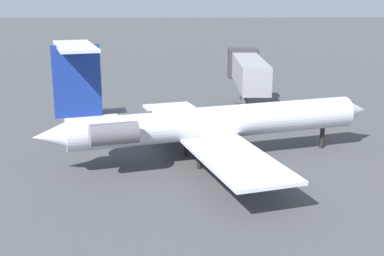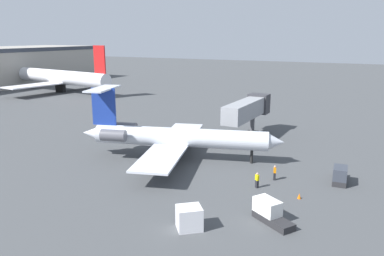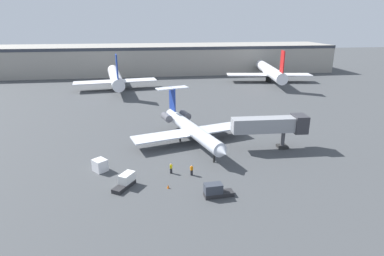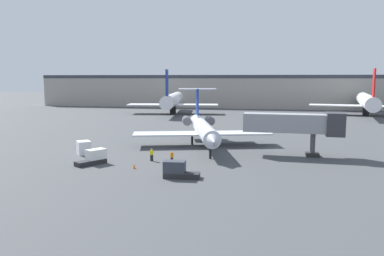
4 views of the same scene
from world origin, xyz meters
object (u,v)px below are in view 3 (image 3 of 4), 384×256
at_px(jet_bridge, 275,125).
at_px(baggage_tug_trailing, 126,181).
at_px(ground_crew_marshaller, 192,170).
at_px(baggage_tug_lead, 216,191).
at_px(traffic_cone_near, 168,186).
at_px(parked_airliner_west_mid, 269,71).
at_px(ground_crew_loader, 171,168).
at_px(regional_jet, 190,127).
at_px(parked_airliner_west_end, 115,77).
at_px(cargo_container_uld, 100,165).

height_order(jet_bridge, baggage_tug_trailing, jet_bridge).
distance_m(ground_crew_marshaller, baggage_tug_lead, 6.97).
height_order(traffic_cone_near, parked_airliner_west_mid, parked_airliner_west_mid).
bearing_deg(jet_bridge, traffic_cone_near, -149.31).
distance_m(baggage_tug_lead, parked_airliner_west_mid, 86.85).
bearing_deg(ground_crew_loader, regional_jet, 70.17).
distance_m(jet_bridge, parked_airliner_west_mid, 67.36).
xyz_separation_m(parked_airliner_west_end, parked_airliner_west_mid, (56.54, 5.86, 0.04)).
bearing_deg(ground_crew_marshaller, cargo_container_uld, 166.12).
relative_size(baggage_tug_trailing, cargo_container_uld, 1.54).
relative_size(regional_jet, parked_airliner_west_end, 0.79).
height_order(jet_bridge, ground_crew_marshaller, jet_bridge).
height_order(parked_airliner_west_end, parked_airliner_west_mid, parked_airliner_west_mid).
height_order(regional_jet, ground_crew_marshaller, regional_jet).
distance_m(baggage_tug_lead, parked_airliner_west_end, 74.92).
bearing_deg(baggage_tug_lead, parked_airliner_west_mid, 64.38).
distance_m(cargo_container_uld, parked_airliner_west_mid, 87.02).
bearing_deg(traffic_cone_near, parked_airliner_west_end, 100.47).
bearing_deg(baggage_tug_lead, ground_crew_marshaller, 109.68).
distance_m(baggage_tug_lead, baggage_tug_trailing, 12.92).
relative_size(ground_crew_loader, baggage_tug_lead, 0.41).
relative_size(regional_jet, baggage_tug_lead, 6.36).
xyz_separation_m(ground_crew_loader, baggage_tug_lead, (5.40, -7.63, -0.02)).
bearing_deg(traffic_cone_near, parked_airliner_west_mid, 59.81).
relative_size(jet_bridge, parked_airliner_west_end, 0.42).
xyz_separation_m(baggage_tug_lead, parked_airliner_west_mid, (37.53, 78.25, 3.39)).
distance_m(regional_jet, baggage_tug_trailing, 19.76).
distance_m(regional_jet, ground_crew_marshaller, 14.13).
relative_size(baggage_tug_lead, parked_airliner_west_mid, 0.11).
xyz_separation_m(regional_jet, jet_bridge, (14.85, -5.34, 1.53)).
height_order(jet_bridge, parked_airliner_west_mid, parked_airliner_west_mid).
bearing_deg(traffic_cone_near, cargo_container_uld, 145.69).
relative_size(cargo_container_uld, traffic_cone_near, 4.87).
relative_size(baggage_tug_lead, parked_airliner_west_end, 0.12).
distance_m(jet_bridge, ground_crew_marshaller, 18.87).
bearing_deg(baggage_tug_trailing, parked_airliner_west_end, 95.77).
height_order(cargo_container_uld, traffic_cone_near, cargo_container_uld).
bearing_deg(parked_airliner_west_end, ground_crew_loader, -78.13).
distance_m(regional_jet, jet_bridge, 15.86).
distance_m(baggage_tug_trailing, traffic_cone_near, 6.11).
xyz_separation_m(cargo_container_uld, traffic_cone_near, (10.20, -6.96, -0.69)).
height_order(ground_crew_marshaller, baggage_tug_trailing, baggage_tug_trailing).
bearing_deg(baggage_tug_lead, baggage_tug_trailing, 160.02).
height_order(baggage_tug_trailing, traffic_cone_near, baggage_tug_trailing).
bearing_deg(baggage_tug_trailing, ground_crew_marshaller, 12.35).
bearing_deg(parked_airliner_west_mid, parked_airliner_west_end, -174.09).
bearing_deg(jet_bridge, ground_crew_marshaller, -152.51).
xyz_separation_m(cargo_container_uld, parked_airliner_west_end, (-2.61, 62.36, 3.22)).
relative_size(jet_bridge, baggage_tug_lead, 3.38).
xyz_separation_m(ground_crew_loader, parked_airliner_west_mid, (42.93, 70.61, 3.37)).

